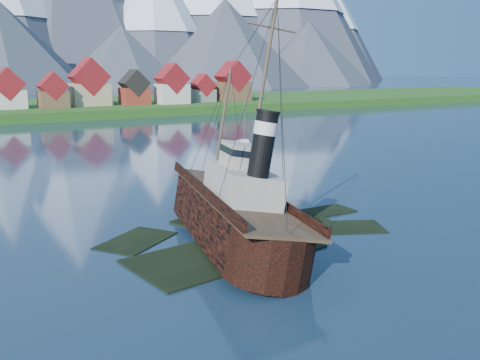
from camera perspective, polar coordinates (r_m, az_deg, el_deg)
ground at (r=53.82m, az=0.30°, el=-6.73°), size 1400.00×1400.00×0.00m
shoal at (r=56.54m, az=0.75°, el=-6.17°), size 31.71×21.24×1.14m
shore_bank at (r=216.15m, az=-23.35°, el=6.51°), size 600.00×80.00×3.20m
seawall at (r=178.63m, az=-21.80°, el=5.66°), size 600.00×2.50×2.00m
tugboat_wreck at (r=54.53m, az=-2.03°, el=-3.06°), size 7.29×31.42×24.90m
sailboat_d at (r=119.35m, az=0.45°, el=3.85°), size 3.92×7.84×10.39m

